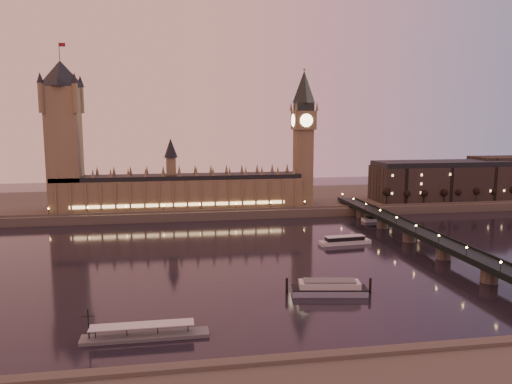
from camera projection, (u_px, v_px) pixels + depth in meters
ground at (262, 257)px, 261.08m from camera, size 700.00×700.00×0.00m
far_embankment at (262, 201)px, 426.63m from camera, size 560.00×130.00×6.00m
palace_of_westminster at (180, 187)px, 369.45m from camera, size 180.00×26.62×52.00m
victoria_tower at (63, 128)px, 350.00m from camera, size 31.68×31.68×118.00m
big_ben at (303, 130)px, 378.95m from camera, size 17.68×17.68×104.00m
westminster_bridge at (425, 240)px, 275.40m from camera, size 13.20×260.00×15.30m
city_block at (463, 179)px, 417.84m from camera, size 155.00×45.00×34.00m
bare_tree_0 at (386, 194)px, 384.80m from camera, size 5.57×5.57×11.33m
bare_tree_1 at (405, 194)px, 387.34m from camera, size 5.57×5.57×11.33m
bare_tree_2 at (424, 193)px, 389.89m from camera, size 5.57×5.57×11.33m
bare_tree_3 at (442, 193)px, 392.43m from camera, size 5.57×5.57×11.33m
bare_tree_4 at (460, 192)px, 394.98m from camera, size 5.57×5.57×11.33m
bare_tree_5 at (478, 192)px, 397.52m from camera, size 5.57×5.57×11.33m
bare_tree_6 at (495, 191)px, 400.07m from camera, size 5.57×5.57×11.33m
bare_tree_7 at (512, 191)px, 402.61m from camera, size 5.57×5.57×11.33m
cruise_boat_a at (345, 241)px, 288.25m from camera, size 30.88×9.02×4.87m
cruise_boat_b at (380, 218)px, 354.97m from camera, size 26.63×8.43×4.84m
moored_barge at (329, 288)px, 205.02m from camera, size 35.08×13.65×6.52m
pontoon_pier at (145, 334)px, 164.02m from camera, size 41.62×6.94×11.10m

